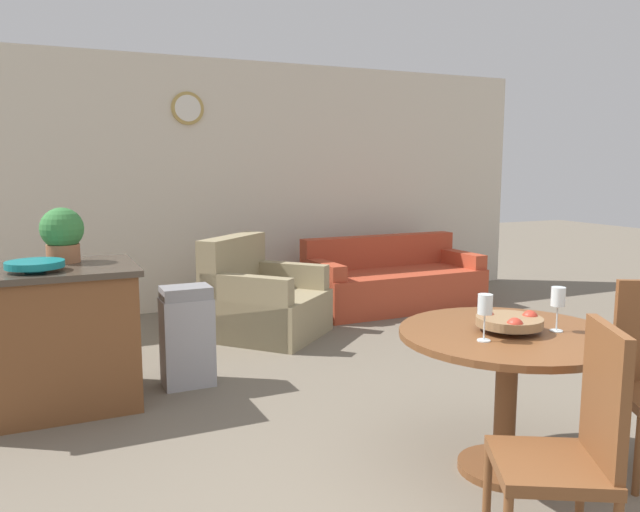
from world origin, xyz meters
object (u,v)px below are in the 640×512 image
(dining_table, at_px, (507,364))
(kitchen_island, at_px, (48,338))
(wine_glass_left, at_px, (485,306))
(potted_plant, at_px, (62,234))
(fruit_bowl, at_px, (509,322))
(trash_bin, at_px, (187,337))
(dining_chair_near_left, at_px, (572,442))
(teal_bowl, at_px, (35,265))
(couch, at_px, (392,283))
(wine_glass_right, at_px, (558,299))
(armchair, at_px, (262,303))

(dining_table, xyz_separation_m, kitchen_island, (-2.10, 1.92, -0.11))
(wine_glass_left, height_order, potted_plant, potted_plant)
(fruit_bowl, xyz_separation_m, trash_bin, (-1.20, 1.96, -0.44))
(kitchen_island, height_order, trash_bin, kitchen_island)
(kitchen_island, bearing_deg, fruit_bowl, -42.39)
(dining_chair_near_left, distance_m, wine_glass_left, 0.75)
(dining_table, xyz_separation_m, wine_glass_left, (-0.22, -0.08, 0.34))
(teal_bowl, bearing_deg, couch, 25.70)
(wine_glass_left, height_order, teal_bowl, teal_bowl)
(dining_table, relative_size, dining_chair_near_left, 1.12)
(kitchen_island, xyz_separation_m, potted_plant, (0.13, 0.17, 0.66))
(wine_glass_left, xyz_separation_m, wine_glass_right, (0.44, -0.01, 0.00))
(fruit_bowl, height_order, kitchen_island, kitchen_island)
(kitchen_island, height_order, potted_plant, potted_plant)
(wine_glass_right, bearing_deg, wine_glass_left, 178.29)
(armchair, bearing_deg, wine_glass_right, -123.04)
(wine_glass_left, bearing_deg, couch, 65.05)
(dining_table, height_order, armchair, armchair)
(dining_chair_near_left, distance_m, potted_plant, 3.32)
(dining_chair_near_left, xyz_separation_m, teal_bowl, (-1.84, 2.49, 0.45))
(wine_glass_left, xyz_separation_m, armchair, (-0.04, 3.08, -0.61))
(wine_glass_left, relative_size, wine_glass_right, 1.00)
(dining_chair_near_left, bearing_deg, potted_plant, 59.85)
(kitchen_island, bearing_deg, armchair, 30.43)
(fruit_bowl, distance_m, potted_plant, 2.90)
(potted_plant, xyz_separation_m, trash_bin, (0.78, -0.14, -0.76))
(dining_chair_near_left, height_order, kitchen_island, dining_chair_near_left)
(wine_glass_right, distance_m, trash_bin, 2.55)
(couch, bearing_deg, fruit_bowl, -113.16)
(trash_bin, height_order, armchair, armchair)
(kitchen_island, relative_size, teal_bowl, 3.26)
(armchair, bearing_deg, fruit_bowl, -126.89)
(couch, bearing_deg, armchair, -164.30)
(wine_glass_right, height_order, kitchen_island, wine_glass_right)
(fruit_bowl, bearing_deg, wine_glass_left, -159.97)
(trash_bin, bearing_deg, teal_bowl, -169.19)
(armchair, bearing_deg, trash_bin, -173.69)
(potted_plant, xyz_separation_m, armchair, (1.71, 0.90, -0.82))
(wine_glass_right, bearing_deg, couch, 71.22)
(dining_chair_near_left, xyz_separation_m, fruit_bowl, (0.31, 0.72, 0.27))
(wine_glass_left, relative_size, potted_plant, 0.62)
(trash_bin, bearing_deg, wine_glass_right, -55.39)
(dining_table, bearing_deg, wine_glass_right, -23.77)
(couch, bearing_deg, wine_glass_left, -115.72)
(dining_table, bearing_deg, teal_bowl, 140.54)
(wine_glass_left, relative_size, armchair, 0.17)
(dining_table, bearing_deg, couch, 67.60)
(dining_table, relative_size, wine_glass_left, 4.84)
(dining_chair_near_left, xyz_separation_m, armchair, (0.04, 3.72, -0.22))
(wine_glass_right, relative_size, teal_bowl, 0.66)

